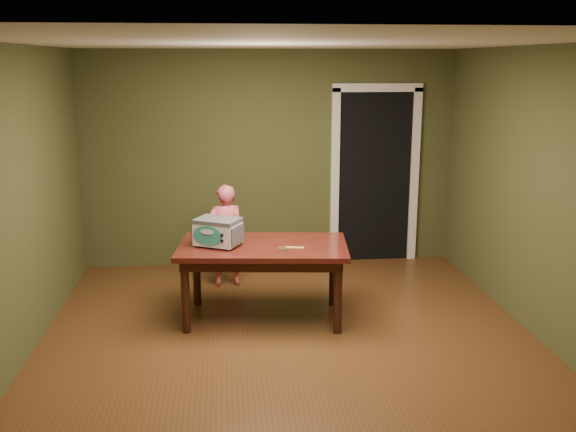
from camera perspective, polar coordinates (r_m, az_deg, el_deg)
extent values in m
plane|color=#523517|center=(5.77, 0.28, -11.58)|extent=(5.00, 5.00, 0.00)
cube|color=#444625|center=(7.80, -1.64, 5.06)|extent=(4.50, 0.02, 2.60)
cube|color=#444625|center=(2.98, 5.42, -9.21)|extent=(4.50, 0.02, 2.60)
cube|color=#444625|center=(5.59, -23.32, 0.54)|extent=(0.02, 5.00, 2.60)
cube|color=#444625|center=(6.01, 22.15, 1.51)|extent=(0.02, 5.00, 2.60)
cube|color=white|center=(5.23, 0.31, 15.19)|extent=(4.50, 5.00, 0.02)
cube|color=black|center=(8.33, 7.19, 3.76)|extent=(0.90, 0.60, 2.10)
cube|color=black|center=(8.02, 7.69, 3.37)|extent=(0.90, 0.02, 2.10)
cube|color=white|center=(7.91, 4.18, 3.31)|extent=(0.10, 0.06, 2.20)
cube|color=white|center=(8.14, 11.15, 3.38)|extent=(0.10, 0.06, 2.20)
cube|color=white|center=(7.89, 7.97, 11.24)|extent=(1.10, 0.06, 0.10)
cube|color=#3A100D|center=(6.15, -2.24, -2.77)|extent=(1.69, 1.07, 0.05)
cube|color=black|center=(6.17, -2.23, -3.44)|extent=(1.55, 0.93, 0.10)
cylinder|color=black|center=(6.01, -9.10, -7.10)|extent=(0.08, 0.08, 0.70)
cylinder|color=black|center=(6.66, -8.13, -4.98)|extent=(0.08, 0.08, 0.70)
cylinder|color=black|center=(5.94, 4.45, -7.20)|extent=(0.08, 0.08, 0.70)
cylinder|color=black|center=(6.60, 4.03, -5.05)|extent=(0.08, 0.08, 0.70)
cylinder|color=#4C4F54|center=(6.12, -8.04, -2.65)|extent=(0.03, 0.03, 0.02)
cylinder|color=#4C4F54|center=(6.30, -7.09, -2.15)|extent=(0.03, 0.03, 0.02)
cylinder|color=#4C4F54|center=(5.97, -5.31, -2.98)|extent=(0.03, 0.03, 0.02)
cylinder|color=#4C4F54|center=(6.15, -4.42, -2.46)|extent=(0.03, 0.03, 0.02)
cube|color=white|center=(6.10, -6.25, -1.47)|extent=(0.48, 0.43, 0.22)
cube|color=#4C4F54|center=(6.07, -6.28, -0.39)|extent=(0.49, 0.44, 0.03)
cube|color=#4C4F54|center=(6.19, -7.94, -1.29)|extent=(0.13, 0.23, 0.17)
cube|color=#4C4F54|center=(6.01, -4.51, -1.66)|extent=(0.13, 0.23, 0.17)
ellipsoid|color=teal|center=(5.99, -7.18, -1.78)|extent=(0.27, 0.14, 0.19)
cylinder|color=black|center=(5.91, -5.90, -1.70)|extent=(0.03, 0.02, 0.03)
cylinder|color=black|center=(5.93, -5.89, -2.23)|extent=(0.03, 0.02, 0.02)
cylinder|color=silver|center=(5.95, -0.49, -2.96)|extent=(0.10, 0.10, 0.02)
cylinder|color=#452817|center=(5.95, -0.49, -2.89)|extent=(0.09, 0.09, 0.01)
cube|color=#FAEB6D|center=(6.02, 0.56, -2.81)|extent=(0.18, 0.06, 0.01)
imported|color=#F16372|center=(7.13, -5.57, -1.74)|extent=(0.46, 0.33, 1.15)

